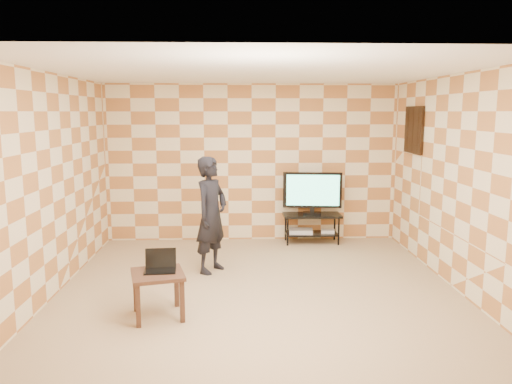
{
  "coord_description": "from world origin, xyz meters",
  "views": [
    {
      "loc": [
        -0.26,
        -6.07,
        2.23
      ],
      "look_at": [
        0.0,
        0.6,
        1.15
      ],
      "focal_mm": 35.0,
      "sensor_mm": 36.0,
      "label": 1
    }
  ],
  "objects_px": {
    "side_table": "(158,280)",
    "person": "(211,215)",
    "tv_stand": "(312,222)",
    "tv": "(312,191)"
  },
  "relations": [
    {
      "from": "tv_stand",
      "to": "tv",
      "type": "height_order",
      "value": "tv"
    },
    {
      "from": "side_table",
      "to": "person",
      "type": "bearing_deg",
      "value": 71.93
    },
    {
      "from": "tv",
      "to": "side_table",
      "type": "distance_m",
      "value": 3.76
    },
    {
      "from": "side_table",
      "to": "person",
      "type": "height_order",
      "value": "person"
    },
    {
      "from": "tv_stand",
      "to": "tv",
      "type": "relative_size",
      "value": 0.99
    },
    {
      "from": "side_table",
      "to": "tv_stand",
      "type": "bearing_deg",
      "value": 54.86
    },
    {
      "from": "tv_stand",
      "to": "tv",
      "type": "distance_m",
      "value": 0.53
    },
    {
      "from": "side_table",
      "to": "tv",
      "type": "bearing_deg",
      "value": 54.83
    },
    {
      "from": "tv_stand",
      "to": "side_table",
      "type": "height_order",
      "value": "same"
    },
    {
      "from": "tv_stand",
      "to": "side_table",
      "type": "xyz_separation_m",
      "value": [
        -2.15,
        -3.05,
        0.05
      ]
    }
  ]
}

